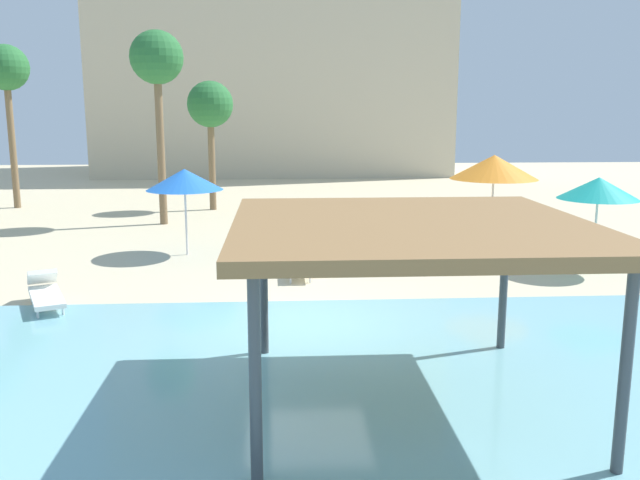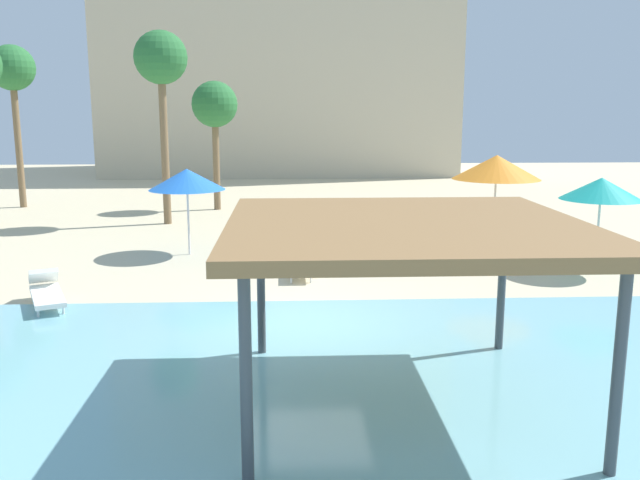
{
  "view_description": "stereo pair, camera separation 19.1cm",
  "coord_description": "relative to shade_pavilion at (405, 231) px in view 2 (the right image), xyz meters",
  "views": [
    {
      "loc": [
        -0.5,
        -12.73,
        4.18
      ],
      "look_at": [
        0.39,
        2.0,
        1.3
      ],
      "focal_mm": 37.68,
      "sensor_mm": 36.0,
      "label": 1
    },
    {
      "loc": [
        -0.31,
        -12.74,
        4.18
      ],
      "look_at": [
        0.39,
        2.0,
        1.3
      ],
      "focal_mm": 37.68,
      "sensor_mm": 36.0,
      "label": 2
    }
  ],
  "objects": [
    {
      "name": "beach_umbrella_blue_1",
      "position": [
        -4.51,
        10.39,
        -0.33
      ],
      "size": [
        2.19,
        2.19,
        2.51
      ],
      "color": "silver",
      "rests_on": "ground"
    },
    {
      "name": "hotel_block_0",
      "position": [
        -2.08,
        37.67,
        7.39
      ],
      "size": [
        22.26,
        11.29,
        19.85
      ],
      "primitive_type": "cube",
      "color": "beige",
      "rests_on": "ground"
    },
    {
      "name": "beach_umbrella_orange_3",
      "position": [
        4.25,
        9.62,
        0.05
      ],
      "size": [
        2.47,
        2.47,
        2.92
      ],
      "color": "silver",
      "rests_on": "ground"
    },
    {
      "name": "ground_plane",
      "position": [
        -1.29,
        3.74,
        -2.53
      ],
      "size": [
        80.0,
        80.0,
        0.0
      ],
      "primitive_type": "plane",
      "color": "beige"
    },
    {
      "name": "lounge_chair_4",
      "position": [
        -1.32,
        7.8,
        -2.2
      ],
      "size": [
        0.63,
        1.9,
        0.74
      ],
      "rotation": [
        0.0,
        0.0,
        -1.56
      ],
      "color": "white",
      "rests_on": "ground"
    },
    {
      "name": "lounge_chair_2",
      "position": [
        -0.17,
        11.05,
        -2.2
      ],
      "size": [
        1.19,
        1.99,
        0.74
      ],
      "rotation": [
        0.0,
        0.0,
        -1.91
      ],
      "color": "white",
      "rests_on": "ground"
    },
    {
      "name": "lounge_chair_3",
      "position": [
        6.76,
        11.21,
        -2.2
      ],
      "size": [
        1.31,
        1.98,
        0.74
      ],
      "rotation": [
        0.0,
        0.0,
        -1.16
      ],
      "color": "white",
      "rests_on": "ground"
    },
    {
      "name": "beach_umbrella_teal_0",
      "position": [
        6.38,
        7.67,
        -0.34
      ],
      "size": [
        2.05,
        2.05,
        2.47
      ],
      "color": "silver",
      "rests_on": "ground"
    },
    {
      "name": "lounge_chair_0",
      "position": [
        -6.83,
        5.21,
        -2.2
      ],
      "size": [
        1.31,
        1.98,
        0.74
      ],
      "rotation": [
        0.0,
        0.0,
        -1.16
      ],
      "color": "white",
      "rests_on": "ground"
    },
    {
      "name": "palm_tree_1",
      "position": [
        -4.62,
        19.43,
        1.75
      ],
      "size": [
        1.9,
        1.9,
        5.34
      ],
      "color": "brown",
      "rests_on": "ground"
    },
    {
      "name": "lagoon_water",
      "position": [
        -1.29,
        -1.51,
        -2.51
      ],
      "size": [
        44.0,
        13.5,
        0.04
      ],
      "primitive_type": "cube",
      "color": "#7AB7C1",
      "rests_on": "ground"
    },
    {
      "name": "palm_tree_3",
      "position": [
        -13.13,
        20.51,
        3.17
      ],
      "size": [
        1.9,
        1.9,
        6.84
      ],
      "color": "brown",
      "rests_on": "ground"
    },
    {
      "name": "shade_pavilion",
      "position": [
        0.0,
        0.0,
        0.0
      ],
      "size": [
        4.86,
        4.86,
        2.68
      ],
      "color": "#42474C",
      "rests_on": "ground"
    },
    {
      "name": "palm_tree_0",
      "position": [
        -6.09,
        15.87,
        3.27
      ],
      "size": [
        1.9,
        1.9,
        6.95
      ],
      "color": "brown",
      "rests_on": "ground"
    }
  ]
}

